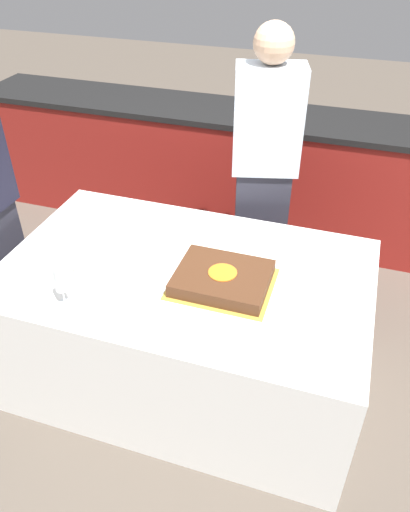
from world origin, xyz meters
name	(u,v)px	position (x,y,z in m)	size (l,w,h in m)	color
ground_plane	(188,373)	(0.00, 0.00, 0.00)	(14.00, 14.00, 0.00)	brown
back_counter	(259,173)	(0.00, 1.61, 0.46)	(4.40, 0.58, 0.92)	maroon
dining_table	(187,325)	(0.00, 0.00, 0.37)	(1.73, 1.07, 0.73)	white
cake	(222,278)	(0.20, -0.05, 0.76)	(0.45, 0.37, 0.07)	gold
plate_stack	(96,265)	(-0.40, -0.12, 0.75)	(0.21, 0.21, 0.04)	white
wine_glass	(60,280)	(-0.41, -0.39, 0.86)	(0.07, 0.07, 0.20)	white
side_plate_near_cake	(234,244)	(0.17, 0.27, 0.73)	(0.21, 0.21, 0.00)	white
side_plate_right_edge	(318,276)	(0.60, 0.14, 0.73)	(0.21, 0.21, 0.00)	white
utensil_pile	(204,337)	(0.23, -0.40, 0.74)	(0.14, 0.08, 0.02)	white
person_cutting_cake	(264,176)	(0.20, 0.76, 0.88)	(0.40, 0.28, 1.69)	#282833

